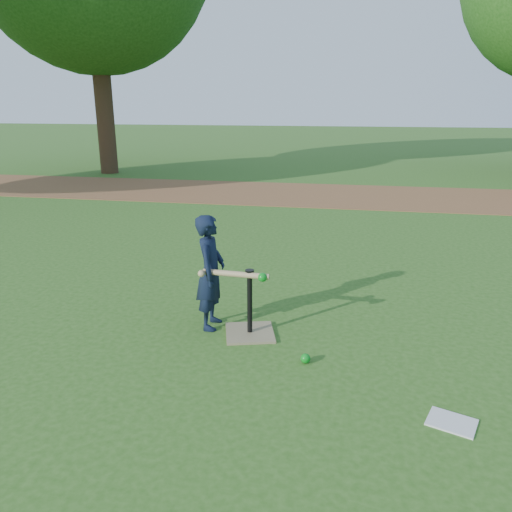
# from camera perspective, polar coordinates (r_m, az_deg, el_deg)

# --- Properties ---
(ground) EXTENTS (80.00, 80.00, 0.00)m
(ground) POSITION_cam_1_polar(r_m,az_deg,el_deg) (4.34, -3.84, -10.53)
(ground) COLOR #285116
(ground) RESTS_ON ground
(dirt_strip) EXTENTS (24.00, 3.00, 0.01)m
(dirt_strip) POSITION_cam_1_polar(r_m,az_deg,el_deg) (11.43, 5.63, 7.05)
(dirt_strip) COLOR brown
(dirt_strip) RESTS_ON ground
(child) EXTENTS (0.27, 0.40, 1.07)m
(child) POSITION_cam_1_polar(r_m,az_deg,el_deg) (4.56, -5.21, -1.86)
(child) COLOR black
(child) RESTS_ON ground
(wiffle_ball_ground) EXTENTS (0.08, 0.08, 0.08)m
(wiffle_ball_ground) POSITION_cam_1_polar(r_m,az_deg,el_deg) (4.12, 5.68, -11.57)
(wiffle_ball_ground) COLOR #0B7E19
(wiffle_ball_ground) RESTS_ON ground
(clipboard) EXTENTS (0.36, 0.32, 0.01)m
(clipboard) POSITION_cam_1_polar(r_m,az_deg,el_deg) (3.68, 21.46, -17.27)
(clipboard) COLOR silver
(clipboard) RESTS_ON ground
(batting_tee) EXTENTS (0.53, 0.53, 0.61)m
(batting_tee) POSITION_cam_1_polar(r_m,az_deg,el_deg) (4.54, -0.71, -7.63)
(batting_tee) COLOR #837553
(batting_tee) RESTS_ON ground
(swing_action) EXTENTS (0.63, 0.12, 0.08)m
(swing_action) POSITION_cam_1_polar(r_m,az_deg,el_deg) (4.35, -2.12, -2.16)
(swing_action) COLOR tan
(swing_action) RESTS_ON ground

